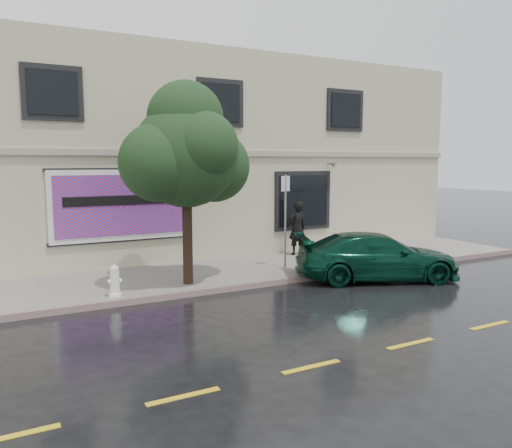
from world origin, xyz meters
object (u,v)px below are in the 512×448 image
car (377,256)px  fire_hydrant (115,281)px  pedestrian (297,228)px  street_tree (186,155)px

car → fire_hydrant: size_ratio=5.95×
pedestrian → street_tree: 5.75m
street_tree → fire_hydrant: (-1.98, -0.40, -2.97)m
pedestrian → street_tree: street_tree is taller
car → pedestrian: bearing=28.4°
car → street_tree: street_tree is taller
car → fire_hydrant: car is taller
car → pedestrian: (-0.35, 3.62, 0.40)m
fire_hydrant → car: bearing=0.5°
pedestrian → street_tree: (-4.76, -2.12, 2.42)m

